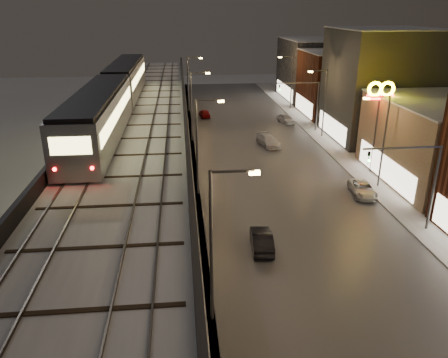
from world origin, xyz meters
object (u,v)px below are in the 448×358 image
subway_train (115,93)px  car_onc_white (268,141)px  car_far_white (205,114)px  car_onc_red (286,119)px  car_near_white (262,241)px  car_onc_dark (363,189)px

subway_train → car_onc_white: 20.68m
car_far_white → car_onc_red: bearing=151.0°
subway_train → car_onc_red: (22.37, 19.58, -7.86)m
car_onc_white → car_far_white: bearing=101.5°
subway_train → car_far_white: subway_train is taller
car_near_white → car_far_white: size_ratio=1.14×
car_far_white → car_onc_red: size_ratio=0.94×
subway_train → car_onc_dark: (23.15, -8.37, -7.92)m
car_onc_white → car_onc_red: bearing=54.9°
subway_train → car_far_white: bearing=67.4°
car_near_white → car_onc_red: 38.12m
car_near_white → car_onc_dark: 14.20m
car_onc_red → car_near_white: bearing=-119.8°
car_far_white → car_onc_red: car_onc_red is taller
subway_train → car_onc_white: (17.37, 8.01, -7.86)m
subway_train → car_onc_white: size_ratio=8.35×
subway_train → car_onc_dark: 25.86m
car_far_white → car_onc_dark: (12.92, -33.00, -0.02)m
car_far_white → car_onc_red: 13.15m
car_onc_white → subway_train: bearing=-167.0°
subway_train → car_onc_red: bearing=41.2°
subway_train → car_near_white: 22.29m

